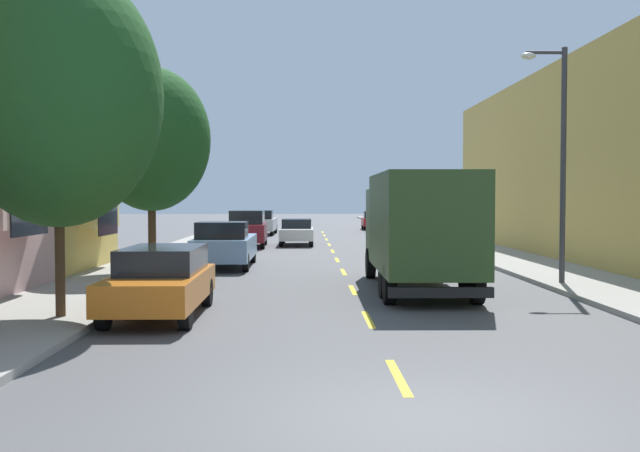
{
  "coord_description": "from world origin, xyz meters",
  "views": [
    {
      "loc": [
        -1.35,
        -8.46,
        2.58
      ],
      "look_at": [
        -0.8,
        18.07,
        1.57
      ],
      "focal_mm": 41.16,
      "sensor_mm": 36.0,
      "label": 1
    }
  ],
  "objects_px": {
    "street_tree_second": "(151,139)",
    "parked_hatchback_charcoal": "(380,223)",
    "street_tree_nearest": "(58,95)",
    "street_lamp": "(558,147)",
    "parked_hatchback_red": "(373,220)",
    "parked_pickup_sky": "(225,245)",
    "parked_sedan_black": "(431,239)",
    "parked_pickup_silver": "(261,223)",
    "moving_white_sedan": "(297,231)",
    "delivery_box_truck": "(418,224)",
    "parked_suv_burgundy": "(247,228)",
    "parked_wagon_orange": "(161,279)"
  },
  "relations": [
    {
      "from": "street_tree_second",
      "to": "parked_hatchback_charcoal",
      "type": "distance_m",
      "value": 31.63
    },
    {
      "from": "street_tree_nearest",
      "to": "street_lamp",
      "type": "xyz_separation_m",
      "value": [
        12.35,
        5.82,
        -0.64
      ]
    },
    {
      "from": "parked_hatchback_red",
      "to": "parked_pickup_sky",
      "type": "bearing_deg",
      "value": -104.79
    },
    {
      "from": "street_tree_second",
      "to": "parked_hatchback_red",
      "type": "relative_size",
      "value": 1.67
    },
    {
      "from": "parked_hatchback_red",
      "to": "parked_sedan_black",
      "type": "xyz_separation_m",
      "value": [
        0.04,
        -27.09,
        -0.01
      ]
    },
    {
      "from": "parked_pickup_silver",
      "to": "parked_sedan_black",
      "type": "height_order",
      "value": "parked_pickup_silver"
    },
    {
      "from": "street_tree_nearest",
      "to": "moving_white_sedan",
      "type": "distance_m",
      "value": 25.73
    },
    {
      "from": "delivery_box_truck",
      "to": "moving_white_sedan",
      "type": "height_order",
      "value": "delivery_box_truck"
    },
    {
      "from": "street_lamp",
      "to": "parked_sedan_black",
      "type": "xyz_separation_m",
      "value": [
        -1.68,
        11.5,
        -3.31
      ]
    },
    {
      "from": "street_tree_nearest",
      "to": "parked_pickup_sky",
      "type": "relative_size",
      "value": 1.37
    },
    {
      "from": "delivery_box_truck",
      "to": "parked_hatchback_red",
      "type": "xyz_separation_m",
      "value": [
        2.42,
        39.33,
        -1.1
      ]
    },
    {
      "from": "street_tree_second",
      "to": "parked_suv_burgundy",
      "type": "bearing_deg",
      "value": 82.02
    },
    {
      "from": "delivery_box_truck",
      "to": "parked_sedan_black",
      "type": "height_order",
      "value": "delivery_box_truck"
    },
    {
      "from": "street_lamp",
      "to": "delivery_box_truck",
      "type": "xyz_separation_m",
      "value": [
        -4.15,
        -0.74,
        -2.2
      ]
    },
    {
      "from": "parked_sedan_black",
      "to": "parked_pickup_silver",
      "type": "bearing_deg",
      "value": 114.51
    },
    {
      "from": "parked_pickup_sky",
      "to": "parked_hatchback_red",
      "type": "relative_size",
      "value": 1.31
    },
    {
      "from": "street_lamp",
      "to": "parked_hatchback_red",
      "type": "bearing_deg",
      "value": 92.56
    },
    {
      "from": "street_tree_second",
      "to": "street_lamp",
      "type": "distance_m",
      "value": 12.79
    },
    {
      "from": "street_tree_nearest",
      "to": "parked_wagon_orange",
      "type": "bearing_deg",
      "value": 23.72
    },
    {
      "from": "moving_white_sedan",
      "to": "street_tree_second",
      "type": "bearing_deg",
      "value": -106.15
    },
    {
      "from": "parked_hatchback_charcoal",
      "to": "parked_hatchback_red",
      "type": "bearing_deg",
      "value": 90.11
    },
    {
      "from": "parked_wagon_orange",
      "to": "moving_white_sedan",
      "type": "relative_size",
      "value": 1.05
    },
    {
      "from": "parked_suv_burgundy",
      "to": "parked_sedan_black",
      "type": "relative_size",
      "value": 1.07
    },
    {
      "from": "street_lamp",
      "to": "street_tree_second",
      "type": "bearing_deg",
      "value": 165.01
    },
    {
      "from": "parked_hatchback_charcoal",
      "to": "parked_sedan_black",
      "type": "xyz_separation_m",
      "value": [
        0.03,
        -21.36,
        -0.01
      ]
    },
    {
      "from": "street_tree_second",
      "to": "parked_pickup_sky",
      "type": "xyz_separation_m",
      "value": [
        2.08,
        2.94,
        -3.68
      ]
    },
    {
      "from": "street_tree_nearest",
      "to": "delivery_box_truck",
      "type": "height_order",
      "value": "street_tree_nearest"
    },
    {
      "from": "parked_pickup_silver",
      "to": "moving_white_sedan",
      "type": "relative_size",
      "value": 1.19
    },
    {
      "from": "parked_wagon_orange",
      "to": "parked_hatchback_red",
      "type": "distance_m",
      "value": 44.43
    },
    {
      "from": "delivery_box_truck",
      "to": "parked_hatchback_charcoal",
      "type": "xyz_separation_m",
      "value": [
        2.44,
        33.6,
        -1.1
      ]
    },
    {
      "from": "delivery_box_truck",
      "to": "parked_suv_burgundy",
      "type": "distance_m",
      "value": 19.46
    },
    {
      "from": "street_tree_nearest",
      "to": "parked_wagon_orange",
      "type": "xyz_separation_m",
      "value": [
        1.91,
        0.84,
        -3.89
      ]
    },
    {
      "from": "parked_hatchback_charcoal",
      "to": "street_tree_second",
      "type": "bearing_deg",
      "value": -109.79
    },
    {
      "from": "parked_pickup_sky",
      "to": "street_tree_nearest",
      "type": "bearing_deg",
      "value": -99.8
    },
    {
      "from": "delivery_box_truck",
      "to": "parked_hatchback_red",
      "type": "bearing_deg",
      "value": 86.47
    },
    {
      "from": "street_tree_nearest",
      "to": "parked_pickup_sky",
      "type": "xyz_separation_m",
      "value": [
        2.08,
        12.06,
        -3.87
      ]
    },
    {
      "from": "street_tree_second",
      "to": "moving_white_sedan",
      "type": "bearing_deg",
      "value": 73.85
    },
    {
      "from": "street_lamp",
      "to": "parked_pickup_silver",
      "type": "height_order",
      "value": "street_lamp"
    },
    {
      "from": "parked_hatchback_charcoal",
      "to": "moving_white_sedan",
      "type": "height_order",
      "value": "parked_hatchback_charcoal"
    },
    {
      "from": "parked_pickup_silver",
      "to": "parked_suv_burgundy",
      "type": "height_order",
      "value": "parked_suv_burgundy"
    },
    {
      "from": "street_tree_nearest",
      "to": "parked_hatchback_red",
      "type": "relative_size",
      "value": 1.8
    },
    {
      "from": "delivery_box_truck",
      "to": "parked_hatchback_red",
      "type": "height_order",
      "value": "delivery_box_truck"
    },
    {
      "from": "parked_sedan_black",
      "to": "parked_pickup_sky",
      "type": "bearing_deg",
      "value": -148.51
    },
    {
      "from": "parked_wagon_orange",
      "to": "moving_white_sedan",
      "type": "xyz_separation_m",
      "value": [
        2.69,
        24.16,
        -0.05
      ]
    },
    {
      "from": "parked_pickup_silver",
      "to": "moving_white_sedan",
      "type": "xyz_separation_m",
      "value": [
        2.63,
        -11.39,
        -0.08
      ]
    },
    {
      "from": "parked_pickup_sky",
      "to": "parked_wagon_orange",
      "type": "distance_m",
      "value": 11.23
    },
    {
      "from": "street_tree_second",
      "to": "moving_white_sedan",
      "type": "distance_m",
      "value": 16.96
    },
    {
      "from": "street_tree_nearest",
      "to": "parked_hatchback_charcoal",
      "type": "distance_m",
      "value": 40.31
    },
    {
      "from": "street_lamp",
      "to": "moving_white_sedan",
      "type": "bearing_deg",
      "value": 111.99
    },
    {
      "from": "street_lamp",
      "to": "parked_hatchback_charcoal",
      "type": "height_order",
      "value": "street_lamp"
    }
  ]
}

